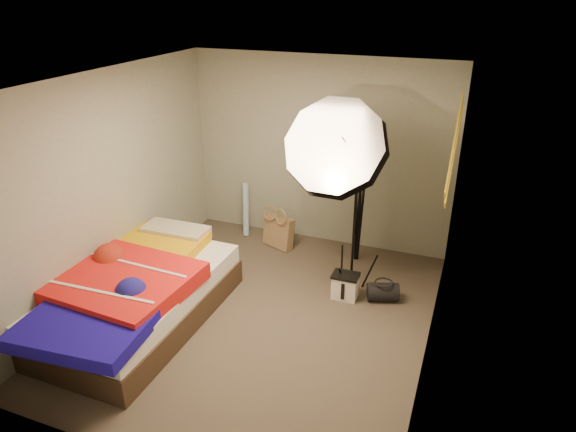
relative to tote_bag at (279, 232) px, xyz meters
The scene contains 15 objects.
floor 1.64m from the tote_bag, 75.40° to the right, with size 4.00×4.00×0.00m, color brown.
ceiling 2.80m from the tote_bag, 75.40° to the right, with size 4.00×4.00×0.00m, color silver.
wall_back 1.19m from the tote_bag, 46.12° to the left, with size 3.50×3.50×0.00m, color #99A091.
wall_front 3.74m from the tote_bag, 83.46° to the right, with size 3.50×3.50×0.00m, color #99A091.
wall_left 2.31m from the tote_bag, 130.42° to the right, with size 4.00×4.00×0.00m, color #99A091.
wall_right 2.86m from the tote_bag, 36.08° to the right, with size 4.00×4.00×0.00m, color #99A091.
tote_bag is the anchor object (origin of this frame).
wrapping_roll 0.62m from the tote_bag, 161.90° to the left, with size 0.09×0.09×0.75m, color #508FCF.
camera_case 1.48m from the tote_bag, 37.33° to the right, with size 0.28×0.20×0.28m, color white.
duffel_bag 1.78m from the tote_bag, 26.53° to the right, with size 0.21×0.21×0.35m, color black.
wall_stripe_upper 2.92m from the tote_bag, 24.47° to the right, with size 0.02×1.10×0.10m, color gold.
wall_stripe_lower 2.73m from the tote_bag, 18.69° to the right, with size 0.02×1.10×0.10m, color gold.
bed 2.27m from the tote_bag, 112.24° to the right, with size 1.61×2.46×0.65m.
photo_umbrella 1.91m from the tote_bag, 36.98° to the right, with size 1.39×1.06×2.35m.
camera_tripod 1.20m from the tote_bag, ahead, with size 0.09×0.09×1.30m.
Camera 1 is at (1.94, -4.18, 3.30)m, focal length 32.00 mm.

